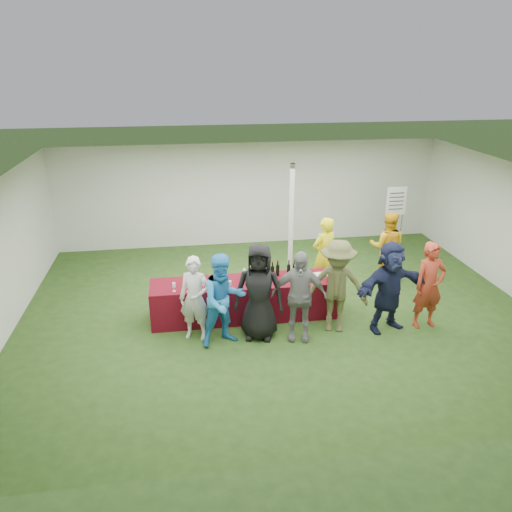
{
  "coord_description": "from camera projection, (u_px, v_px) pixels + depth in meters",
  "views": [
    {
      "loc": [
        -1.77,
        -8.69,
        4.69
      ],
      "look_at": [
        -0.46,
        -0.14,
        1.25
      ],
      "focal_mm": 35.0,
      "sensor_mm": 36.0,
      "label": 1
    }
  ],
  "objects": [
    {
      "name": "customer_5",
      "position": [
        389.0,
        287.0,
        8.99
      ],
      "size": [
        1.67,
        0.93,
        1.71
      ],
      "primitive_type": "imported",
      "rotation": [
        0.0,
        0.0,
        0.29
      ],
      "color": "#171C38",
      "rests_on": "ground"
    },
    {
      "name": "customer_6",
      "position": [
        429.0,
        286.0,
        9.1
      ],
      "size": [
        0.63,
        0.45,
        1.65
      ],
      "primitive_type": "imported",
      "rotation": [
        0.0,
        0.0,
        0.09
      ],
      "color": "#A1311D",
      "rests_on": "ground"
    },
    {
      "name": "water_bottle",
      "position": [
        244.0,
        274.0,
        9.5
      ],
      "size": [
        0.07,
        0.07,
        0.23
      ],
      "color": "silver",
      "rests_on": "serving_table"
    },
    {
      "name": "staff_pourer",
      "position": [
        324.0,
        255.0,
        10.52
      ],
      "size": [
        0.71,
        0.61,
        1.65
      ],
      "primitive_type": "imported",
      "rotation": [
        0.0,
        0.0,
        3.56
      ],
      "color": "yellow",
      "rests_on": "ground"
    },
    {
      "name": "customer_1",
      "position": [
        224.0,
        300.0,
        8.53
      ],
      "size": [
        0.96,
        0.84,
        1.67
      ],
      "primitive_type": "imported",
      "rotation": [
        0.0,
        0.0,
        0.29
      ],
      "color": "#2785D0",
      "rests_on": "ground"
    },
    {
      "name": "tent",
      "position": [
        291.0,
        226.0,
        10.64
      ],
      "size": [
        10.0,
        10.0,
        10.0
      ],
      "color": "white",
      "rests_on": "ground"
    },
    {
      "name": "bar_towel",
      "position": [
        321.0,
        274.0,
        9.72
      ],
      "size": [
        0.25,
        0.18,
        0.03
      ],
      "primitive_type": "cube",
      "color": "white",
      "rests_on": "serving_table"
    },
    {
      "name": "customer_2",
      "position": [
        259.0,
        292.0,
        8.72
      ],
      "size": [
        0.98,
        0.76,
        1.77
      ],
      "primitive_type": "imported",
      "rotation": [
        0.0,
        0.0,
        -0.25
      ],
      "color": "black",
      "rests_on": "ground"
    },
    {
      "name": "wine_list_sign",
      "position": [
        396.0,
        206.0,
        12.2
      ],
      "size": [
        0.5,
        0.03,
        1.8
      ],
      "color": "slate",
      "rests_on": "ground"
    },
    {
      "name": "wine_bottles",
      "position": [
        277.0,
        270.0,
        9.65
      ],
      "size": [
        0.71,
        0.14,
        0.32
      ],
      "color": "black",
      "rests_on": "serving_table"
    },
    {
      "name": "customer_0",
      "position": [
        195.0,
        298.0,
        8.73
      ],
      "size": [
        0.65,
        0.54,
        1.54
      ],
      "primitive_type": "imported",
      "rotation": [
        0.0,
        0.0,
        -0.34
      ],
      "color": "silver",
      "rests_on": "ground"
    },
    {
      "name": "wine_glasses",
      "position": [
        224.0,
        283.0,
        9.13
      ],
      "size": [
        2.68,
        0.16,
        0.16
      ],
      "color": "silver",
      "rests_on": "serving_table"
    },
    {
      "name": "customer_3",
      "position": [
        299.0,
        296.0,
        8.69
      ],
      "size": [
        1.04,
        0.61,
        1.66
      ],
      "primitive_type": "imported",
      "rotation": [
        0.0,
        0.0,
        -0.22
      ],
      "color": "slate",
      "rests_on": "ground"
    },
    {
      "name": "customer_4",
      "position": [
        337.0,
        286.0,
        8.95
      ],
      "size": [
        1.28,
        0.96,
        1.75
      ],
      "primitive_type": "imported",
      "rotation": [
        0.0,
        0.0,
        -0.3
      ],
      "color": "#4F512B",
      "rests_on": "ground"
    },
    {
      "name": "serving_table",
      "position": [
        246.0,
        299.0,
        9.61
      ],
      "size": [
        3.6,
        0.8,
        0.75
      ],
      "primitive_type": "cube",
      "color": "maroon",
      "rests_on": "ground"
    },
    {
      "name": "ground",
      "position": [
        278.0,
        310.0,
        9.97
      ],
      "size": [
        60.0,
        60.0,
        0.0
      ],
      "primitive_type": "plane",
      "color": "#284719",
      "rests_on": "ground"
    },
    {
      "name": "staff_back",
      "position": [
        387.0,
        247.0,
        11.06
      ],
      "size": [
        0.94,
        0.85,
        1.6
      ],
      "primitive_type": "imported",
      "rotation": [
        0.0,
        0.0,
        2.76
      ],
      "color": "#F2AD16",
      "rests_on": "ground"
    },
    {
      "name": "dump_bucket",
      "position": [
        335.0,
        276.0,
        9.47
      ],
      "size": [
        0.26,
        0.26,
        0.18
      ],
      "primitive_type": "cylinder",
      "color": "slate",
      "rests_on": "serving_table"
    }
  ]
}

